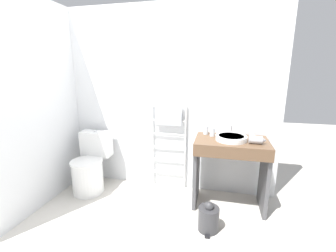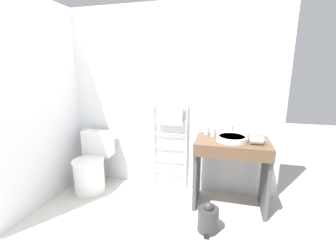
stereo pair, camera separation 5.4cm
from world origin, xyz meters
name	(u,v)px [view 1 (the left image)]	position (x,y,z in m)	size (l,w,h in m)	color
ground_plane	(133,249)	(0.00, 0.00, 0.00)	(12.00, 12.00, 0.00)	beige
wall_back	(167,101)	(0.00, 1.30, 1.20)	(2.88, 0.12, 2.40)	silver
wall_side	(40,104)	(-1.38, 0.62, 1.20)	(0.12, 1.85, 2.40)	silver
toilet	(90,167)	(-0.96, 0.89, 0.33)	(0.42, 0.57, 0.78)	white
towel_radiator	(169,129)	(0.05, 1.19, 0.85)	(0.48, 0.06, 1.18)	silver
vanity_counter	(230,163)	(0.85, 0.93, 0.55)	(0.81, 0.53, 0.82)	brown
sink_basin	(231,138)	(0.84, 0.91, 0.85)	(0.35, 0.35, 0.06)	white
faucet	(231,128)	(0.84, 1.10, 0.92)	(0.02, 0.10, 0.16)	silver
cup_near_wall	(206,130)	(0.54, 1.11, 0.87)	(0.06, 0.06, 0.10)	silver
cup_near_edge	(212,132)	(0.63, 1.04, 0.88)	(0.06, 0.06, 0.10)	silver
hair_dryer	(256,139)	(1.10, 0.87, 0.87)	(0.18, 0.19, 0.08)	#B7B7BC
trash_bin	(209,218)	(0.65, 0.43, 0.13)	(0.21, 0.24, 0.32)	#333335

